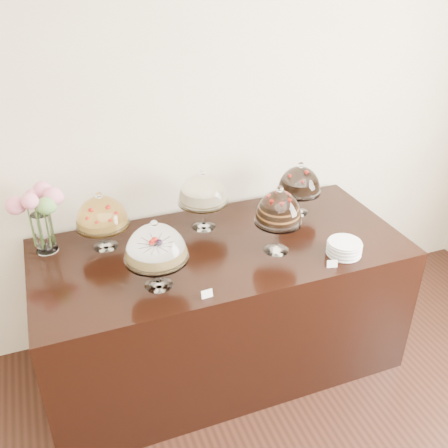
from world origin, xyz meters
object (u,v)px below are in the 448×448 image
object	(u,v)px
cake_stand_fruit_tart	(101,214)
flower_vase	(40,210)
cake_stand_dark_choco	(300,182)
cake_stand_cheesecake	(203,191)
plate_stack	(344,248)
display_counter	(221,306)
cake_stand_sugar_sponge	(156,246)
cake_stand_choco_layer	(279,210)

from	to	relation	value
cake_stand_fruit_tart	flower_vase	xyz separation A→B (m)	(-0.32, 0.08, 0.05)
cake_stand_dark_choco	flower_vase	size ratio (longest dim) A/B	0.88
cake_stand_dark_choco	flower_vase	xyz separation A→B (m)	(-1.59, 0.10, 0.04)
cake_stand_cheesecake	flower_vase	distance (m)	0.95
cake_stand_fruit_tart	plate_stack	xyz separation A→B (m)	(1.27, -0.58, -0.18)
cake_stand_fruit_tart	plate_stack	world-z (taller)	cake_stand_fruit_tart
cake_stand_fruit_tart	display_counter	bearing A→B (deg)	-20.97
plate_stack	cake_stand_sugar_sponge	bearing A→B (deg)	175.17
display_counter	cake_stand_cheesecake	size ratio (longest dim) A/B	5.62
cake_stand_dark_choco	flower_vase	bearing A→B (deg)	176.33
cake_stand_fruit_tart	cake_stand_cheesecake	bearing A→B (deg)	0.98
cake_stand_sugar_sponge	flower_vase	bearing A→B (deg)	132.99
cake_stand_cheesecake	cake_stand_dark_choco	size ratio (longest dim) A/B	1.09
display_counter	cake_stand_choco_layer	xyz separation A→B (m)	(0.29, -0.15, 0.72)
display_counter	cake_stand_dark_choco	size ratio (longest dim) A/B	6.15
display_counter	cake_stand_sugar_sponge	bearing A→B (deg)	-151.39
cake_stand_choco_layer	cake_stand_dark_choco	size ratio (longest dim) A/B	1.17
display_counter	cake_stand_choco_layer	size ratio (longest dim) A/B	5.25
display_counter	plate_stack	bearing A→B (deg)	-27.54
cake_stand_cheesecake	cake_stand_dark_choco	distance (m)	0.65
flower_vase	plate_stack	world-z (taller)	flower_vase
cake_stand_cheesecake	cake_stand_fruit_tart	xyz separation A→B (m)	(-0.62, -0.01, -0.03)
cake_stand_sugar_sponge	plate_stack	bearing A→B (deg)	-4.83
display_counter	flower_vase	distance (m)	1.24
cake_stand_sugar_sponge	plate_stack	world-z (taller)	cake_stand_sugar_sponge
display_counter	cake_stand_sugar_sponge	size ratio (longest dim) A/B	5.60
cake_stand_choco_layer	flower_vase	xyz separation A→B (m)	(-1.25, 0.48, -0.01)
cake_stand_sugar_sponge	cake_stand_dark_choco	xyz separation A→B (m)	(1.07, 0.46, -0.03)
cake_stand_choco_layer	cake_stand_fruit_tart	size ratio (longest dim) A/B	1.17
cake_stand_sugar_sponge	flower_vase	distance (m)	0.77
cake_stand_choco_layer	cake_stand_fruit_tart	world-z (taller)	cake_stand_choco_layer
cake_stand_sugar_sponge	cake_stand_dark_choco	bearing A→B (deg)	23.42
cake_stand_cheesecake	flower_vase	bearing A→B (deg)	175.91
cake_stand_cheesecake	cake_stand_fruit_tart	world-z (taller)	cake_stand_cheesecake
display_counter	cake_stand_dark_choco	bearing A→B (deg)	19.50
cake_stand_choco_layer	cake_stand_dark_choco	xyz separation A→B (m)	(0.34, 0.38, -0.05)
cake_stand_fruit_tart	plate_stack	distance (m)	1.41
cake_stand_fruit_tart	plate_stack	size ratio (longest dim) A/B	1.83
cake_stand_choco_layer	cake_stand_sugar_sponge	bearing A→B (deg)	-173.27
cake_stand_choco_layer	cake_stand_dark_choco	bearing A→B (deg)	48.07
cake_stand_sugar_sponge	display_counter	bearing A→B (deg)	28.61
display_counter	cake_stand_fruit_tart	bearing A→B (deg)	159.03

